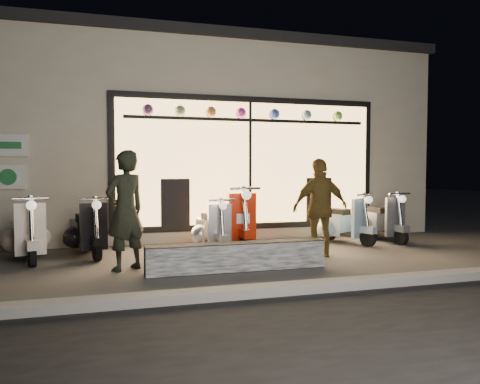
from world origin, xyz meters
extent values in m
plane|color=#383533|center=(0.00, 0.00, 0.00)|extent=(40.00, 40.00, 0.00)
cube|color=slate|center=(0.00, -2.00, 0.06)|extent=(40.00, 0.25, 0.12)
cube|color=beige|center=(0.00, 5.00, 2.00)|extent=(10.00, 6.00, 4.00)
cube|color=black|center=(0.00, 5.00, 4.10)|extent=(10.20, 6.20, 0.20)
cube|color=black|center=(0.80, 1.98, 1.55)|extent=(5.45, 0.06, 2.65)
cube|color=#FFBF6B|center=(0.80, 1.94, 1.55)|extent=(5.20, 0.04, 2.40)
cube|color=black|center=(0.80, 1.90, 2.40)|extent=(4.90, 0.06, 0.06)
cube|color=white|center=(-3.60, 1.96, 1.85)|extent=(0.65, 0.04, 0.38)
cube|color=white|center=(-3.60, 1.96, 1.30)|extent=(0.55, 0.04, 0.42)
cube|color=black|center=(-0.21, -0.65, 0.20)|extent=(2.57, 0.28, 0.40)
cylinder|color=black|center=(-0.13, 0.46, 0.15)|extent=(0.11, 0.30, 0.30)
cylinder|color=black|center=(-0.18, 1.34, 0.15)|extent=(0.12, 0.30, 0.30)
cube|color=silver|center=(-0.14, 0.65, 0.49)|extent=(0.41, 0.09, 0.72)
cube|color=silver|center=(-0.18, 1.25, 0.33)|extent=(0.41, 0.64, 0.40)
cube|color=black|center=(-0.17, 1.17, 0.58)|extent=(0.28, 0.51, 0.11)
sphere|color=#FFF2CC|center=(-0.13, 0.45, 0.84)|extent=(0.14, 0.14, 0.13)
cylinder|color=black|center=(0.27, 0.46, 0.18)|extent=(0.12, 0.36, 0.36)
cylinder|color=black|center=(0.25, 1.52, 0.18)|extent=(0.14, 0.36, 0.36)
cube|color=#B8220B|center=(0.27, 0.68, 0.59)|extent=(0.49, 0.09, 0.87)
cube|color=#B8220B|center=(0.25, 1.41, 0.40)|extent=(0.46, 0.75, 0.49)
cube|color=black|center=(0.25, 1.30, 0.70)|extent=(0.31, 0.60, 0.13)
sphere|color=#FFF2CC|center=(0.27, 0.45, 1.01)|extent=(0.16, 0.16, 0.16)
cylinder|color=black|center=(-2.12, 0.62, 0.16)|extent=(0.17, 0.33, 0.32)
cylinder|color=black|center=(-2.34, 1.52, 0.16)|extent=(0.18, 0.33, 0.32)
cube|color=black|center=(-2.17, 0.81, 0.52)|extent=(0.43, 0.17, 0.76)
cube|color=black|center=(-2.32, 1.43, 0.35)|extent=(0.53, 0.72, 0.43)
cube|color=black|center=(-2.30, 1.34, 0.61)|extent=(0.38, 0.57, 0.11)
sphere|color=#FFF2CC|center=(-2.12, 0.61, 0.88)|extent=(0.17, 0.17, 0.14)
cylinder|color=black|center=(-3.03, 0.42, 0.16)|extent=(0.17, 0.34, 0.33)
cylinder|color=black|center=(-3.25, 1.36, 0.16)|extent=(0.19, 0.34, 0.33)
cube|color=beige|center=(-3.08, 0.62, 0.54)|extent=(0.44, 0.17, 0.79)
cube|color=beige|center=(-3.23, 1.26, 0.36)|extent=(0.55, 0.75, 0.44)
cube|color=black|center=(-3.21, 1.17, 0.63)|extent=(0.39, 0.58, 0.12)
sphere|color=#FFF2CC|center=(-3.03, 0.41, 0.91)|extent=(0.17, 0.17, 0.14)
cylinder|color=black|center=(2.69, 0.62, 0.16)|extent=(0.21, 0.32, 0.31)
cylinder|color=black|center=(2.30, 1.45, 0.16)|extent=(0.23, 0.33, 0.31)
cube|color=#8AB0C3|center=(2.61, 0.80, 0.51)|extent=(0.41, 0.23, 0.75)
cube|color=#8AB0C3|center=(2.34, 1.37, 0.35)|extent=(0.62, 0.74, 0.42)
cube|color=black|center=(2.38, 1.29, 0.60)|extent=(0.45, 0.57, 0.11)
sphere|color=#FFF2CC|center=(2.69, 0.61, 0.87)|extent=(0.18, 0.18, 0.14)
cylinder|color=black|center=(3.39, 0.60, 0.16)|extent=(0.11, 0.32, 0.31)
cylinder|color=black|center=(3.33, 1.52, 0.16)|extent=(0.13, 0.32, 0.31)
cube|color=slate|center=(3.38, 0.80, 0.51)|extent=(0.43, 0.09, 0.75)
cube|color=slate|center=(3.33, 1.43, 0.35)|extent=(0.43, 0.67, 0.42)
cube|color=black|center=(3.34, 1.34, 0.61)|extent=(0.29, 0.53, 0.11)
sphere|color=#FFF2CC|center=(3.39, 0.59, 0.87)|extent=(0.15, 0.15, 0.14)
imported|color=black|center=(-1.72, -0.16, 0.86)|extent=(0.75, 0.68, 1.71)
imported|color=brown|center=(1.39, -0.04, 0.81)|extent=(0.95, 0.40, 1.61)
camera|label=1|loc=(-2.00, -6.97, 1.46)|focal=35.00mm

